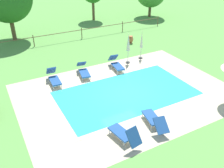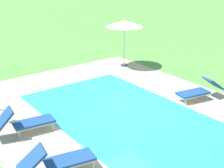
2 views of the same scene
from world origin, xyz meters
The scene contains 8 objects.
ground_plane centered at (0.00, 0.00, 0.00)m, with size 160.00×160.00×0.00m, color #599342.
pool_deck_paving centered at (0.00, 0.00, 0.00)m, with size 12.78×9.15×0.01m, color #BCAD8E.
swimming_pool_water centered at (0.00, 0.00, 0.01)m, with size 8.27×4.63×0.01m, color #2DB7C6.
pool_coping_rim centered at (0.00, 0.00, 0.01)m, with size 8.75×5.11×0.01m.
sun_lounger_north_near_steps centered at (-1.38, 3.45, 0.38)m, with size 0.96×2.06×0.86m.
sun_lounger_north_mid centered at (-0.43, -3.31, 0.37)m, with size 0.98×2.09×0.82m.
sun_lounger_north_far centered at (1.14, 3.29, 0.39)m, with size 0.86×1.98×0.94m.
patio_umbrella_open_foreground centered at (4.78, -3.72, 2.21)m, with size 1.90×1.90×2.43m.
Camera 2 is at (-7.85, 6.65, 5.15)m, focal length 52.07 mm.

